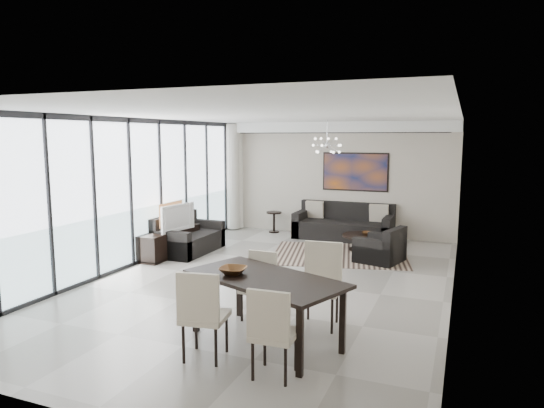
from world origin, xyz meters
The scene contains 20 objects.
room_shell centered at (0.46, 0.00, 1.45)m, with size 6.00×9.00×2.90m.
window_wall centered at (-2.86, 0.00, 1.47)m, with size 0.37×8.95×2.90m.
soffit centered at (0.00, 4.30, 2.77)m, with size 5.98×0.40×0.26m, color white.
painting centered at (0.50, 4.47, 1.65)m, with size 1.68×0.04×0.98m, color #AA5317.
chandelier centered at (0.30, 2.50, 2.35)m, with size 0.66×0.66×0.71m.
rug centered at (0.65, 2.36, 0.01)m, with size 2.84×2.19×0.01m, color black.
coffee_table centered at (1.07, 2.97, 0.20)m, with size 1.01×1.01×0.35m.
bowl_coffee centered at (1.11, 3.00, 0.39)m, with size 0.23×0.23×0.07m, color brown.
sofa_main centered at (0.34, 4.08, 0.30)m, with size 2.42×0.99×0.88m.
loveseat centered at (-2.55, 1.37, 0.28)m, with size 0.93×1.66×0.83m.
armchair centered at (1.59, 2.08, 0.25)m, with size 1.01×1.05×0.72m.
side_table centered at (-1.58, 4.14, 0.37)m, with size 0.40×0.40×0.56m.
tv_console centered at (-2.76, 0.99, 0.28)m, with size 0.50×1.77×0.55m, color black.
television centered at (-2.60, 0.97, 0.84)m, with size 0.99×0.13×0.57m, color gray.
dining_table centered at (0.88, -2.37, 0.75)m, with size 2.22×1.66×0.83m.
dining_chair_sw centered at (0.43, -3.14, 0.61)m, with size 0.56×0.56×1.06m.
dining_chair_se centered at (1.32, -3.23, 0.57)m, with size 0.48×0.48×1.00m.
dining_chair_nw centered at (0.49, -1.61, 0.53)m, with size 0.43×0.43×0.93m.
dining_chair_ne centered at (1.36, -1.54, 0.65)m, with size 0.56×0.56×1.12m.
bowl_dining centered at (0.46, -2.39, 0.87)m, with size 0.34×0.34×0.08m, color brown.
Camera 1 is at (3.10, -7.68, 2.54)m, focal length 32.00 mm.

